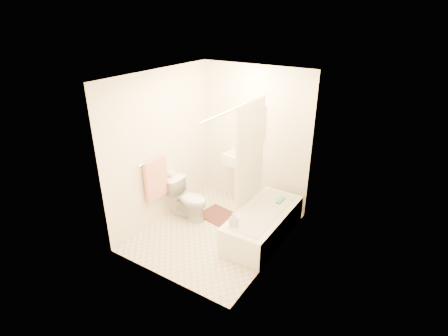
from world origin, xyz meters
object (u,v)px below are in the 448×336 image
Objects in this scene: toilet at (189,199)px; bathtub at (263,224)px; bath_mat at (219,216)px; soap_bottle at (234,219)px; sink at (240,176)px.

bathtub is at bearing -81.15° from toilet.
toilet is 0.59m from bath_mat.
bath_mat is 3.01× the size of soap_bottle.
toilet is at bearing -172.37° from bathtub.
toilet is 1.06× the size of bath_mat.
sink is at bearing 116.42° from soap_bottle.
sink is 0.82m from bath_mat.
toilet is 1.29m from bathtub.
soap_bottle is at bearing -54.33° from sink.
toilet is 0.68× the size of sink.
sink is (0.44, 0.93, 0.17)m from toilet.
soap_bottle is (-0.18, -0.56, 0.32)m from bathtub.
toilet is at bearing -105.83° from sink.
sink reaches higher than bathtub.
bath_mat is at bearing -55.91° from toilet.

